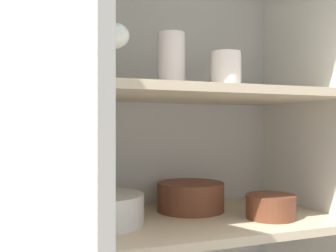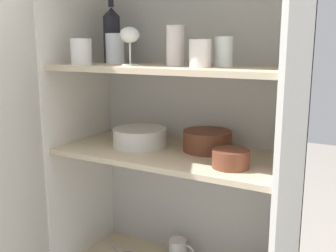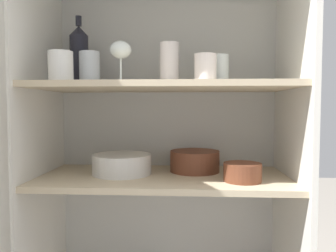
% 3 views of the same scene
% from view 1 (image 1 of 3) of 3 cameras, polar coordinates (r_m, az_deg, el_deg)
% --- Properties ---
extents(cupboard_back_panel, '(0.91, 0.02, 1.49)m').
position_cam_1_polar(cupboard_back_panel, '(1.21, -4.38, -14.15)').
color(cupboard_back_panel, silver).
rests_on(cupboard_back_panel, ground_plane).
extents(cupboard_side_right, '(0.02, 0.43, 1.49)m').
position_cam_1_polar(cupboard_side_right, '(1.24, 19.53, -13.79)').
color(cupboard_side_right, white).
rests_on(cupboard_side_right, ground_plane).
extents(shelf_board_middle, '(0.87, 0.40, 0.02)m').
position_cam_1_polar(shelf_board_middle, '(1.00, -0.88, -14.10)').
color(shelf_board_middle, beige).
extents(shelf_board_upper, '(0.87, 0.40, 0.02)m').
position_cam_1_polar(shelf_board_upper, '(0.98, -0.88, 4.68)').
color(shelf_board_upper, beige).
extents(tumbler_glass_0, '(0.07, 0.07, 0.10)m').
position_cam_1_polar(tumbler_glass_0, '(1.07, 8.86, 7.48)').
color(tumbler_glass_0, white).
rests_on(tumbler_glass_0, shelf_board_upper).
extents(tumbler_glass_1, '(0.07, 0.07, 0.09)m').
position_cam_1_polar(tumbler_glass_1, '(0.98, 8.39, 7.94)').
color(tumbler_glass_1, silver).
rests_on(tumbler_glass_1, shelf_board_upper).
extents(tumbler_glass_2, '(0.07, 0.07, 0.12)m').
position_cam_1_polar(tumbler_glass_2, '(0.95, -17.05, 9.01)').
color(tumbler_glass_2, white).
rests_on(tumbler_glass_2, shelf_board_upper).
extents(tumbler_glass_3, '(0.08, 0.08, 0.10)m').
position_cam_1_polar(tumbler_glass_3, '(0.81, -20.01, 9.89)').
color(tumbler_glass_3, white).
rests_on(tumbler_glass_3, shelf_board_upper).
extents(tumbler_glass_4, '(0.07, 0.07, 0.14)m').
position_cam_1_polar(tumbler_glass_4, '(0.99, 0.49, 9.35)').
color(tumbler_glass_4, silver).
rests_on(tumbler_glass_4, shelf_board_upper).
extents(wine_glass_0, '(0.07, 0.07, 0.14)m').
position_cam_1_polar(wine_glass_0, '(0.89, -7.98, 12.33)').
color(wine_glass_0, white).
rests_on(wine_glass_0, shelf_board_upper).
extents(wine_bottle, '(0.07, 0.07, 0.26)m').
position_cam_1_polar(wine_bottle, '(1.02, -20.59, 11.62)').
color(wine_bottle, black).
rests_on(wine_bottle, shelf_board_upper).
extents(plate_stack_white, '(0.21, 0.21, 0.07)m').
position_cam_1_polar(plate_stack_white, '(0.97, -9.95, -11.82)').
color(plate_stack_white, silver).
rests_on(plate_stack_white, shelf_board_middle).
extents(mixing_bowl_large, '(0.19, 0.19, 0.08)m').
position_cam_1_polar(mixing_bowl_large, '(1.11, 3.27, -10.02)').
color(mixing_bowl_large, brown).
rests_on(mixing_bowl_large, shelf_board_middle).
extents(serving_bowl_small, '(0.12, 0.12, 0.06)m').
position_cam_1_polar(serving_bowl_small, '(1.05, 14.69, -11.08)').
color(serving_bowl_small, brown).
rests_on(serving_bowl_small, shelf_board_middle).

